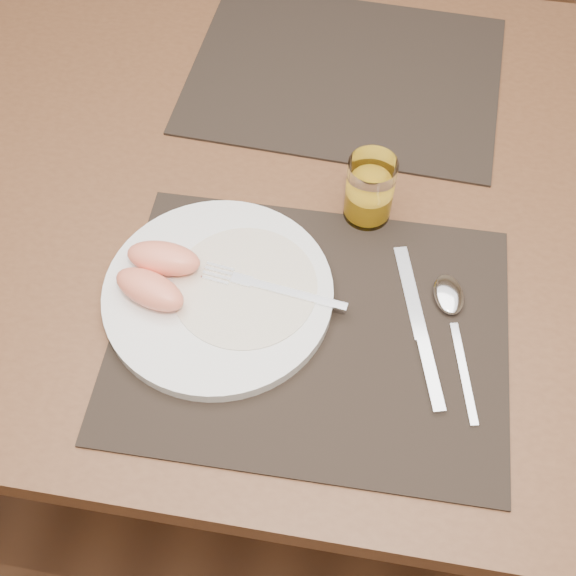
% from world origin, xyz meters
% --- Properties ---
extents(ground, '(5.00, 5.00, 0.00)m').
position_xyz_m(ground, '(0.00, 0.00, 0.00)').
color(ground, '#55321D').
rests_on(ground, ground).
extents(table, '(1.40, 0.90, 0.75)m').
position_xyz_m(table, '(0.00, 0.00, 0.67)').
color(table, brown).
rests_on(table, ground).
extents(placemat_near, '(0.46, 0.36, 0.00)m').
position_xyz_m(placemat_near, '(0.03, -0.22, 0.75)').
color(placemat_near, black).
rests_on(placemat_near, table).
extents(placemat_far, '(0.47, 0.37, 0.00)m').
position_xyz_m(placemat_far, '(0.02, 0.22, 0.75)').
color(placemat_far, black).
rests_on(placemat_far, table).
extents(plate, '(0.27, 0.27, 0.02)m').
position_xyz_m(plate, '(-0.08, -0.19, 0.76)').
color(plate, white).
rests_on(plate, placemat_near).
extents(plate_dressing, '(0.17, 0.17, 0.00)m').
position_xyz_m(plate_dressing, '(-0.05, -0.18, 0.77)').
color(plate_dressing, white).
rests_on(plate_dressing, plate).
extents(fork, '(0.18, 0.04, 0.00)m').
position_xyz_m(fork, '(-0.03, -0.18, 0.77)').
color(fork, silver).
rests_on(fork, plate).
extents(knife, '(0.07, 0.22, 0.01)m').
position_xyz_m(knife, '(0.16, -0.21, 0.76)').
color(knife, silver).
rests_on(knife, placemat_near).
extents(spoon, '(0.06, 0.19, 0.01)m').
position_xyz_m(spoon, '(0.19, -0.16, 0.76)').
color(spoon, silver).
rests_on(spoon, placemat_near).
extents(juice_glass, '(0.06, 0.06, 0.09)m').
position_xyz_m(juice_glass, '(0.07, -0.04, 0.79)').
color(juice_glass, white).
rests_on(juice_glass, placemat_near).
extents(grapefruit_wedges, '(0.10, 0.10, 0.04)m').
position_xyz_m(grapefruit_wedges, '(-0.15, -0.19, 0.79)').
color(grapefruit_wedges, '#FF8C68').
rests_on(grapefruit_wedges, plate).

